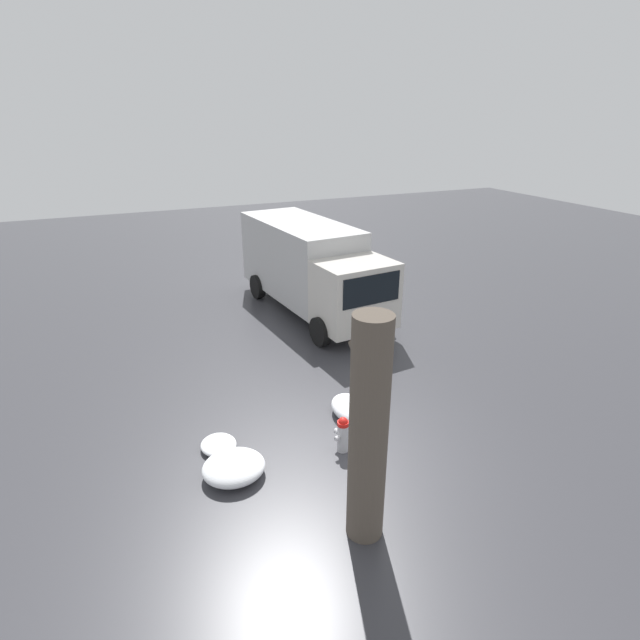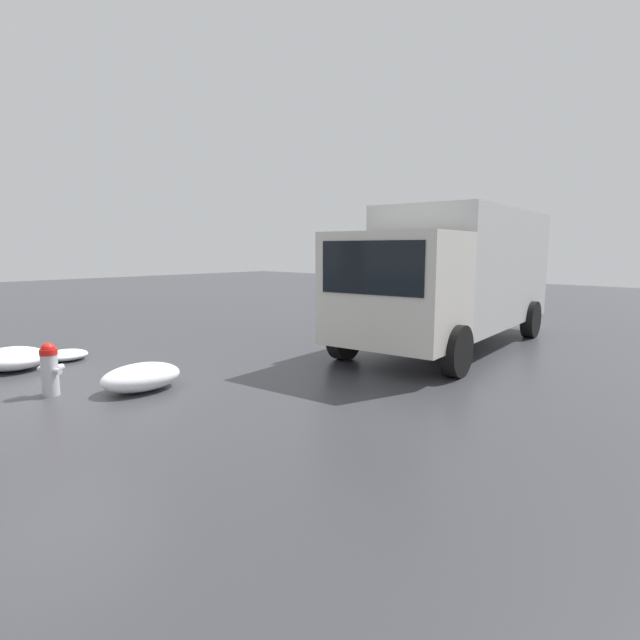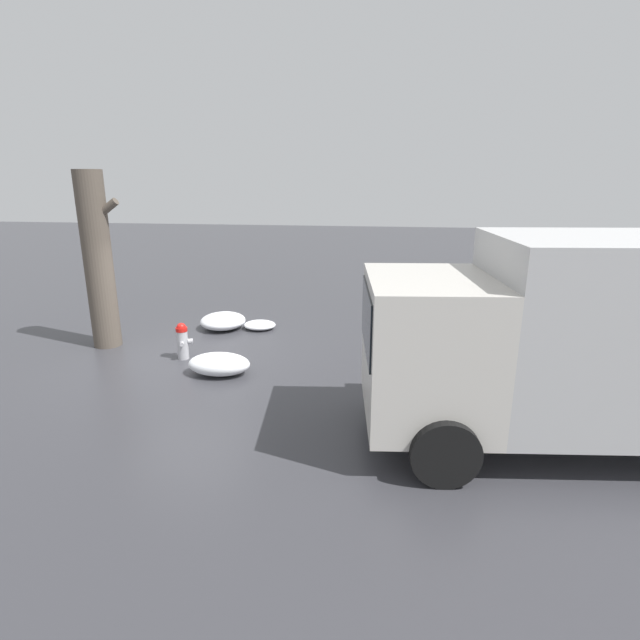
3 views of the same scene
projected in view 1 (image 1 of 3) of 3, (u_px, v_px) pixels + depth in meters
ground_plane at (343, 450)px, 10.45m from camera, size 60.00×60.00×0.00m
fire_hydrant at (343, 434)px, 10.29m from camera, size 0.35×0.44×0.80m
tree_trunk at (368, 432)px, 7.68m from camera, size 0.94×0.62×3.94m
delivery_truck at (310, 265)px, 17.26m from camera, size 7.31×3.15×3.04m
snow_pile_by_hydrant at (234, 467)px, 9.64m from camera, size 1.15×1.22×0.40m
snow_pile_curbside at (351, 409)px, 11.53m from camera, size 1.24×0.83×0.42m
snow_pile_by_tree at (219, 445)px, 10.45m from camera, size 0.83×0.74×0.20m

